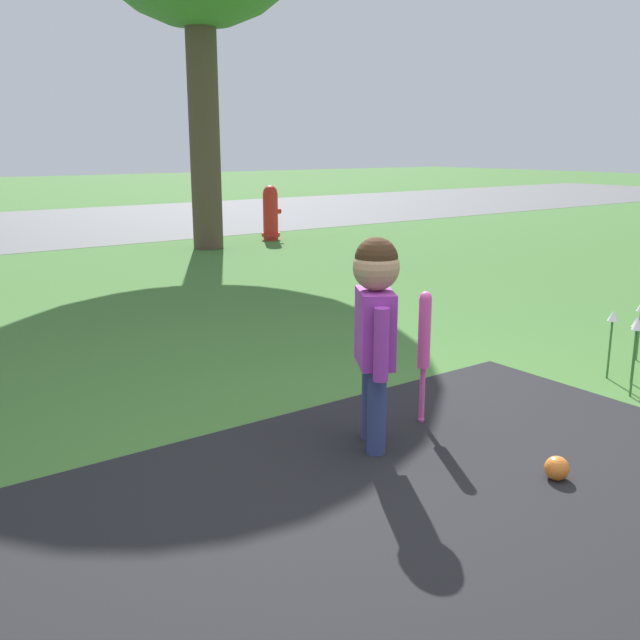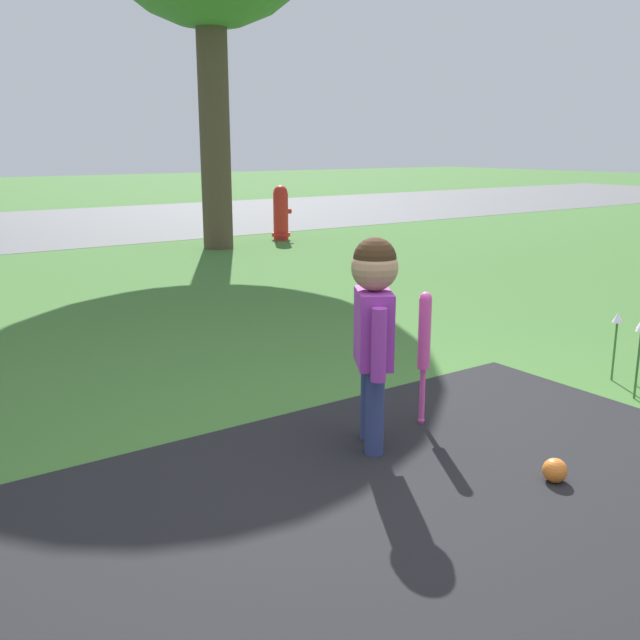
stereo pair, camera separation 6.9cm
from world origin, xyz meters
name	(u,v)px [view 2 (the right image)]	position (x,y,z in m)	size (l,w,h in m)	color
ground_plane	(434,489)	(0.00, 0.00, 0.00)	(60.00, 60.00, 0.00)	#3D6B2D
child	(374,314)	(0.05, 0.46, 0.61)	(0.25, 0.34, 0.93)	navy
baseball_bat	(424,339)	(0.42, 0.53, 0.42)	(0.06, 0.06, 0.65)	#E54CA5
sports_ball	(555,470)	(0.43, -0.23, 0.05)	(0.10, 0.10, 0.10)	orange
fire_hydrant	(281,213)	(3.44, 6.68, 0.37)	(0.29, 0.26, 0.76)	red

